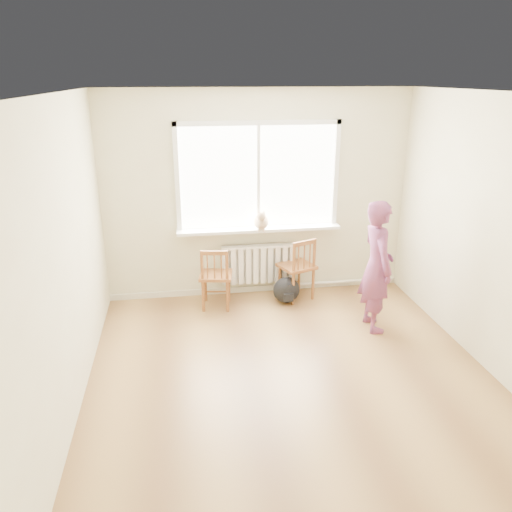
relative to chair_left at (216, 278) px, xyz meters
name	(u,v)px	position (x,y,z in m)	size (l,w,h in m)	color
floor	(294,383)	(0.61, -1.80, -0.41)	(4.50, 4.50, 0.00)	#A07641
ceiling	(303,93)	(0.61, -1.80, 2.29)	(4.50, 4.50, 0.00)	white
back_wall	(258,196)	(0.61, 0.45, 0.94)	(4.00, 0.01, 2.70)	beige
window	(258,172)	(0.61, 0.43, 1.25)	(2.12, 0.05, 1.42)	white
windowsill	(259,229)	(0.61, 0.34, 0.52)	(2.15, 0.22, 0.04)	white
radiator	(259,263)	(0.61, 0.36, 0.03)	(1.00, 0.12, 0.55)	white
heating_pipe	(345,281)	(1.86, 0.39, -0.33)	(0.04, 0.04, 1.40)	silver
baseboard	(258,288)	(0.61, 0.44, -0.37)	(4.00, 0.03, 0.08)	beige
chair_left	(216,278)	(0.00, 0.00, 0.00)	(0.46, 0.45, 0.82)	#97522B
chair_right	(299,269)	(1.11, 0.11, 0.02)	(0.54, 0.53, 0.85)	#97522B
person	(377,266)	(1.80, -0.81, 0.36)	(0.56, 0.37, 1.55)	#C34142
cat	(261,221)	(0.62, 0.25, 0.66)	(0.23, 0.43, 0.29)	#CCAF8B
backpack	(286,290)	(0.93, 0.02, -0.24)	(0.35, 0.26, 0.35)	black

